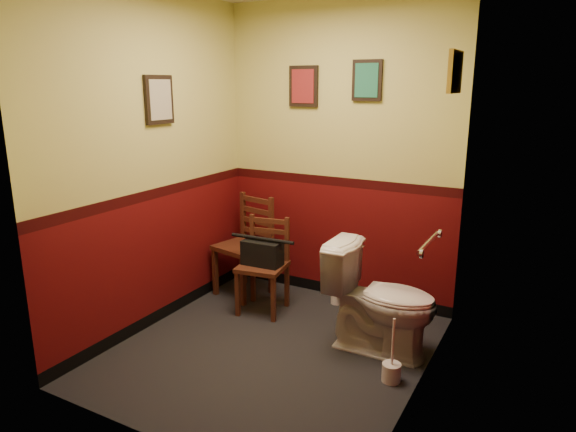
# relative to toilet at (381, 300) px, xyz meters

# --- Properties ---
(floor) EXTENTS (2.20, 2.40, 0.00)m
(floor) POSITION_rel_toilet_xyz_m (-0.72, -0.38, -0.41)
(floor) COLOR black
(floor) RESTS_ON ground
(wall_back) EXTENTS (2.20, 0.00, 2.70)m
(wall_back) POSITION_rel_toilet_xyz_m (-0.72, 0.82, 0.94)
(wall_back) COLOR #50090B
(wall_back) RESTS_ON ground
(wall_front) EXTENTS (2.20, 0.00, 2.70)m
(wall_front) POSITION_rel_toilet_xyz_m (-0.72, -1.58, 0.94)
(wall_front) COLOR #50090B
(wall_front) RESTS_ON ground
(wall_left) EXTENTS (0.00, 2.40, 2.70)m
(wall_left) POSITION_rel_toilet_xyz_m (-1.82, -0.38, 0.94)
(wall_left) COLOR #50090B
(wall_left) RESTS_ON ground
(wall_right) EXTENTS (0.00, 2.40, 2.70)m
(wall_right) POSITION_rel_toilet_xyz_m (0.38, -0.38, 0.94)
(wall_right) COLOR #50090B
(wall_right) RESTS_ON ground
(grab_bar) EXTENTS (0.05, 0.56, 0.06)m
(grab_bar) POSITION_rel_toilet_xyz_m (0.35, -0.13, 0.54)
(grab_bar) COLOR silver
(grab_bar) RESTS_ON wall_right
(framed_print_back_a) EXTENTS (0.28, 0.04, 0.36)m
(framed_print_back_a) POSITION_rel_toilet_xyz_m (-1.07, 0.80, 1.54)
(framed_print_back_a) COLOR black
(framed_print_back_a) RESTS_ON wall_back
(framed_print_back_b) EXTENTS (0.26, 0.04, 0.34)m
(framed_print_back_b) POSITION_rel_toilet_xyz_m (-0.47, 0.80, 1.59)
(framed_print_back_b) COLOR black
(framed_print_back_b) RESTS_ON wall_back
(framed_print_left) EXTENTS (0.04, 0.30, 0.38)m
(framed_print_left) POSITION_rel_toilet_xyz_m (-1.80, -0.28, 1.44)
(framed_print_left) COLOR black
(framed_print_left) RESTS_ON wall_left
(framed_print_right) EXTENTS (0.04, 0.34, 0.28)m
(framed_print_right) POSITION_rel_toilet_xyz_m (0.36, 0.22, 1.64)
(framed_print_right) COLOR olive
(framed_print_right) RESTS_ON wall_right
(toilet) EXTENTS (0.84, 0.47, 0.82)m
(toilet) POSITION_rel_toilet_xyz_m (0.00, 0.00, 0.00)
(toilet) COLOR white
(toilet) RESTS_ON floor
(toilet_brush) EXTENTS (0.13, 0.13, 0.46)m
(toilet_brush) POSITION_rel_toilet_xyz_m (0.21, -0.36, -0.33)
(toilet_brush) COLOR silver
(toilet_brush) RESTS_ON floor
(chair_left) EXTENTS (0.53, 0.53, 0.95)m
(chair_left) POSITION_rel_toilet_xyz_m (-1.50, 0.46, 0.07)
(chair_left) COLOR #482215
(chair_left) RESTS_ON floor
(chair_right) EXTENTS (0.45, 0.45, 0.84)m
(chair_right) POSITION_rel_toilet_xyz_m (-1.15, 0.21, 0.01)
(chair_right) COLOR #482215
(chair_right) RESTS_ON floor
(handbag) EXTENTS (0.35, 0.19, 0.25)m
(handbag) POSITION_rel_toilet_xyz_m (-1.14, 0.17, 0.14)
(handbag) COLOR black
(handbag) RESTS_ON chair_right
(tp_stack) EXTENTS (0.21, 0.11, 0.18)m
(tp_stack) POSITION_rel_toilet_xyz_m (-0.58, 0.63, -0.34)
(tp_stack) COLOR silver
(tp_stack) RESTS_ON floor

